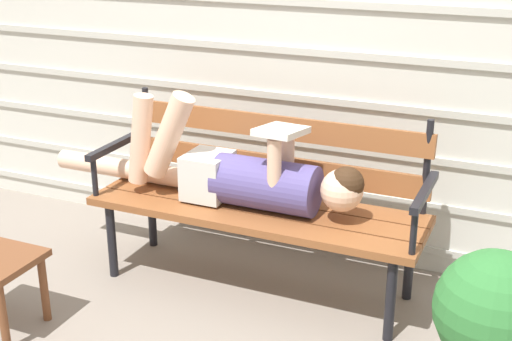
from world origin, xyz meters
TOP-DOWN VIEW (x-y plane):
  - ground_plane at (0.00, 0.00)m, footprint 12.00×12.00m
  - house_siding at (0.00, 0.60)m, footprint 5.15×0.08m
  - park_bench at (0.00, 0.14)m, footprint 1.59×0.50m
  - reclining_person at (-0.10, 0.07)m, footprint 1.66×0.26m
  - potted_plant at (1.12, -0.36)m, footprint 0.44×0.44m

SIDE VIEW (x-z plane):
  - ground_plane at x=0.00m, z-range 0.00..0.00m
  - potted_plant at x=1.12m, z-range 0.03..0.64m
  - park_bench at x=0.00m, z-range 0.04..0.90m
  - reclining_person at x=-0.10m, z-range 0.31..0.84m
  - house_siding at x=0.00m, z-range 0.00..2.14m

